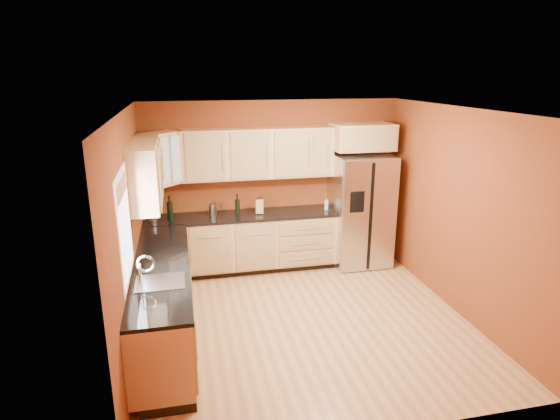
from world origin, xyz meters
name	(u,v)px	position (x,y,z in m)	size (l,w,h in m)	color
floor	(304,320)	(0.00, 0.00, 0.00)	(4.00, 4.00, 0.00)	#B07544
ceiling	(308,110)	(0.00, 0.00, 2.60)	(4.00, 4.00, 0.00)	white
wall_back	(272,184)	(0.00, 2.00, 1.30)	(4.00, 0.04, 2.60)	maroon
wall_front	(374,299)	(0.00, -2.00, 1.30)	(4.00, 0.04, 2.60)	maroon
wall_left	(130,234)	(-2.00, 0.00, 1.30)	(0.04, 4.00, 2.60)	maroon
wall_right	(458,212)	(2.00, 0.00, 1.30)	(0.04, 4.00, 2.60)	maroon
base_cabinets_back	(242,244)	(-0.55, 1.70, 0.44)	(2.90, 0.60, 0.88)	tan
base_cabinets_left	(164,302)	(-1.70, 0.00, 0.44)	(0.60, 2.80, 0.88)	tan
countertop_back	(241,216)	(-0.55, 1.69, 0.90)	(2.90, 0.62, 0.04)	black
countertop_left	(162,265)	(-1.69, 0.00, 0.90)	(0.62, 2.80, 0.04)	black
upper_cabinets_back	(258,153)	(-0.25, 1.83, 1.83)	(2.30, 0.33, 0.75)	tan
upper_cabinets_left	(145,173)	(-1.83, 0.72, 1.83)	(0.33, 1.35, 0.75)	tan
corner_upper_cabinet	(161,159)	(-1.67, 1.67, 1.83)	(0.62, 0.33, 0.75)	tan
over_fridge_cabinet	(362,137)	(1.35, 1.70, 2.05)	(0.92, 0.60, 0.40)	tan
refrigerator	(360,210)	(1.35, 1.62, 0.89)	(0.90, 0.75, 1.78)	#A8A7AC
window	(125,227)	(-1.98, -0.50, 1.55)	(0.03, 0.90, 1.00)	white
sink_faucet	(159,269)	(-1.69, -0.50, 1.07)	(0.50, 0.42, 0.30)	silver
canister_left	(152,214)	(-1.85, 1.67, 1.02)	(0.12, 0.12, 0.19)	#A8A7AC
canister_right	(213,209)	(-0.97, 1.75, 1.01)	(0.11, 0.11, 0.18)	#A8A7AC
wine_bottle_a	(237,205)	(-0.60, 1.68, 1.08)	(0.07, 0.07, 0.33)	black
wine_bottle_b	(170,208)	(-1.60, 1.64, 1.11)	(0.08, 0.08, 0.37)	black
knife_block	(260,206)	(-0.26, 1.70, 1.03)	(0.11, 0.10, 0.22)	tan
soap_dispenser	(326,204)	(0.80, 1.68, 1.01)	(0.06, 0.06, 0.18)	silver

